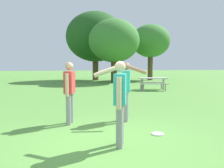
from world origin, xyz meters
name	(u,v)px	position (x,y,z in m)	size (l,w,h in m)	color
ground_plane	(105,144)	(0.00, 0.00, 0.00)	(120.00, 120.00, 0.00)	#568E3D
person_thrower	(127,87)	(0.89, 1.84, 0.96)	(0.63, 0.75, 1.64)	gray
person_catcher	(119,97)	(0.25, -0.16, 0.96)	(0.63, 0.75, 1.64)	gray
person_bystander	(70,89)	(-0.68, 1.77, 0.94)	(0.31, 0.59, 1.64)	gray
frisbee	(158,134)	(1.26, 0.42, 0.01)	(0.28, 0.28, 0.03)	white
picnic_table_far	(153,81)	(4.46, 9.39, 0.56)	(1.93, 1.70, 0.77)	#B2ADA3
tree_broad_center	(95,37)	(2.01, 19.36, 4.35)	(5.85, 5.85, 6.86)	brown
tree_far_right	(114,41)	(3.23, 15.75, 3.63)	(4.41, 4.41, 5.53)	#4C3823
tree_slender_mid	(151,41)	(7.57, 18.61, 3.96)	(3.94, 3.94, 5.67)	brown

